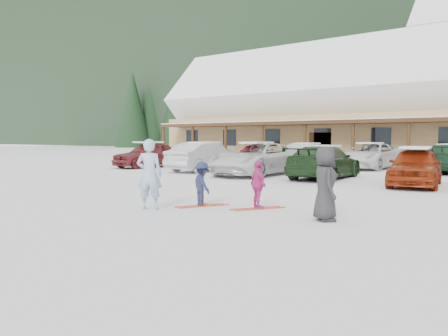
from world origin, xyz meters
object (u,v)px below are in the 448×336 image
Objects in this scene: parked_car_4 at (415,167)px; parked_car_7 at (209,152)px; parked_car_9 at (308,154)px; adult_skier at (149,174)px; bystander_dark at (325,184)px; child_navy at (202,184)px; parked_car_1 at (204,157)px; day_lodge at (323,113)px; toddler_red at (201,189)px; parked_car_3 at (324,162)px; child_magenta at (258,185)px; parked_car_10 at (370,156)px; parked_car_0 at (149,155)px; parked_car_8 at (254,154)px; parked_car_2 at (256,159)px.

parked_car_4 is 18.55m from parked_car_7.
parked_car_7 is 8.06m from parked_car_9.
bystander_dark is (4.15, 1.24, -0.08)m from adult_skier.
parked_car_4 is (3.25, 8.53, 0.13)m from child_navy.
parked_car_1 is at bearing -87.44° from adult_skier.
parked_car_1 is 0.93× the size of parked_car_7.
day_lodge is at bearing -66.38° from parked_car_9.
parked_car_1 is (-7.39, 9.10, 0.35)m from toddler_red.
parked_car_1 is 6.91m from parked_car_3.
adult_skier is 1.41m from child_navy.
parked_car_9 is (3.66, -10.46, -3.22)m from day_lodge.
parked_car_4 is 12.02m from parked_car_9.
parked_car_1 is (-9.03, 8.83, 0.16)m from child_magenta.
parked_car_7 reaches higher than child_magenta.
child_magenta is at bearing -131.55° from child_navy.
adult_skier reaches higher than parked_car_1.
toddler_red is 0.16× the size of parked_car_10.
parked_car_0 reaches higher than parked_car_3.
parked_car_10 is (-4.37, 8.00, 0.03)m from parked_car_4.
child_navy is (8.95, -27.45, -3.36)m from day_lodge.
parked_car_10 reaches higher than parked_car_8.
parked_car_1 is 0.95× the size of parked_car_3.
parked_car_0 is at bearing 92.74° from parked_car_7.
parked_car_1 reaches higher than child_magenta.
toddler_red is 0.19× the size of parked_car_0.
parked_car_4 reaches higher than child_magenta.
adult_skier is 0.39× the size of parked_car_0.
child_navy is 12.07m from parked_car_1.
toddler_red is 3.66m from bystander_dark.
child_navy is 0.29× the size of parked_car_8.
day_lodge is 34.14× the size of toddler_red.
bystander_dark is at bearing 139.35° from parked_car_1.
parked_car_10 reaches higher than parked_car_9.
parked_car_9 is at bearing -106.59° from adult_skier.
parked_car_7 reaches higher than toddler_red.
toddler_red is 9.06m from parked_car_3.
parked_car_8 is at bearing -91.57° from day_lodge.
adult_skier is 10.45m from parked_car_3.
child_magenta is 0.30× the size of parked_car_8.
parked_car_4 is at bearing -57.51° from parked_car_10.
day_lodge is at bearing 103.64° from parked_car_2.
parked_car_10 reaches higher than child_magenta.
day_lodge is 11.23m from parked_car_8.
parked_car_2 is (8.19, -0.68, 0.02)m from parked_car_0.
child_magenta is 10.07m from parked_car_2.
parked_car_0 is at bearing 50.75° from parked_car_9.
day_lodge is 5.14× the size of parked_car_2.
parked_car_10 is at bearing -89.64° from parked_car_3.
toddler_red is 15.27m from parked_car_0.
toddler_red is at bearing 40.62° from child_magenta.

